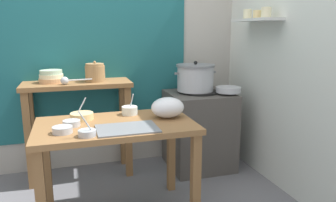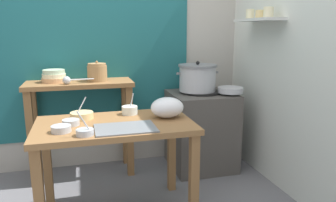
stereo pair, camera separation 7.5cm
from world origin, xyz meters
name	(u,v)px [view 1 (the left image)]	position (x,y,z in m)	size (l,w,h in m)	color
wall_back	(114,36)	(0.08, 1.10, 1.30)	(4.40, 0.12, 2.60)	#B2ADA3
wall_right	(283,37)	(1.40, 0.20, 1.30)	(0.30, 3.20, 2.60)	silver
prep_table	(116,138)	(-0.07, 0.02, 0.61)	(1.10, 0.66, 0.72)	olive
back_shelf_table	(79,106)	(-0.30, 0.83, 0.68)	(0.96, 0.40, 0.90)	olive
stove_block	(199,130)	(0.85, 0.70, 0.38)	(0.60, 0.61, 0.78)	#4C4742
steamer_pot	(195,78)	(0.81, 0.72, 0.91)	(0.42, 0.38, 0.29)	#B7BABF
clay_pot	(95,73)	(-0.13, 0.83, 0.98)	(0.18, 0.18, 0.19)	#A37A4C
bowl_stack_enamel	(51,77)	(-0.52, 0.87, 0.95)	(0.22, 0.22, 0.11)	tan
ladle	(66,81)	(-0.39, 0.71, 0.94)	(0.27, 0.07, 0.07)	#B7BABF
serving_tray	(127,128)	(-0.02, -0.15, 0.72)	(0.40, 0.28, 0.01)	slate
plastic_bag	(168,107)	(0.32, 0.06, 0.80)	(0.25, 0.21, 0.15)	white
wide_pan	(228,90)	(1.08, 0.55, 0.81)	(0.24, 0.24, 0.05)	#B7BABF
prep_bowl_0	(62,129)	(-0.43, -0.11, 0.74)	(0.13, 0.13, 0.04)	#B7BABF
prep_bowl_1	(72,123)	(-0.37, 0.03, 0.74)	(0.12, 0.12, 0.04)	#B7BABF
prep_bowl_2	(82,116)	(-0.29, 0.19, 0.75)	(0.17, 0.17, 0.16)	#E5C684
prep_bowl_3	(87,133)	(-0.28, -0.22, 0.74)	(0.11, 0.11, 0.16)	#B7BABF
prep_bowl_4	(130,110)	(0.07, 0.23, 0.76)	(0.12, 0.12, 0.16)	silver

